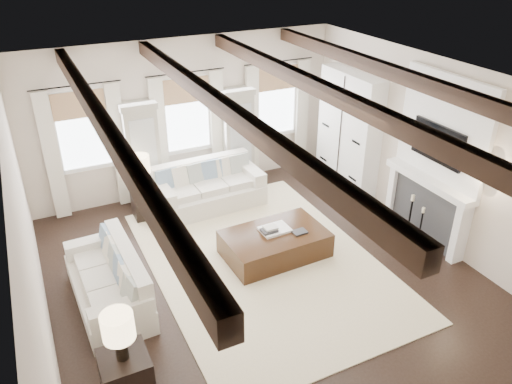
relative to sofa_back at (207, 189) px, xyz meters
name	(u,v)px	position (x,y,z in m)	size (l,w,h in m)	color
ground	(270,284)	(-0.04, -2.82, -0.38)	(7.50, 7.50, 0.00)	black
room_shell	(287,147)	(0.71, -1.92, 1.51)	(6.54, 7.54, 3.22)	beige
area_rug	(263,262)	(0.12, -2.27, -0.37)	(3.54, 5.06, 0.02)	beige
sofa_back	(207,189)	(0.00, 0.00, 0.00)	(2.19, 1.05, 0.92)	silver
sofa_left	(112,282)	(-2.35, -2.15, -0.03)	(0.98, 2.04, 0.86)	silver
ottoman	(275,244)	(0.40, -2.15, -0.15)	(1.72, 1.07, 0.45)	black
tray	(275,229)	(0.43, -2.08, 0.09)	(0.50, 0.38, 0.04)	white
book_lower	(269,230)	(0.30, -2.12, 0.13)	(0.26, 0.20, 0.04)	#262628
book_upper	(271,228)	(0.34, -2.10, 0.17)	(0.22, 0.17, 0.03)	beige
book_loose	(300,232)	(0.78, -2.33, 0.09)	(0.24, 0.18, 0.03)	#262628
side_table_front	(126,375)	(-2.56, -3.91, -0.09)	(0.58, 0.58, 0.58)	black
lamp_front	(118,329)	(-2.56, -3.91, 0.64)	(0.38, 0.38, 0.65)	black
side_table_back	(144,202)	(-1.28, 0.10, -0.06)	(0.43, 0.43, 0.64)	black
lamp_back	(140,166)	(-1.28, 0.10, 0.71)	(0.38, 0.38, 0.66)	black
candlestick_near	(420,229)	(2.86, -2.98, -0.07)	(0.15, 0.15, 0.76)	black
candlestick_far	(409,220)	(2.86, -2.70, -0.02)	(0.17, 0.17, 0.86)	black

